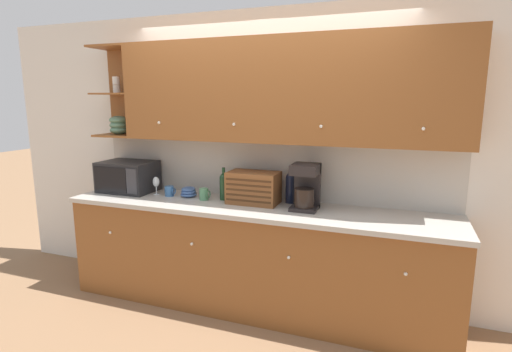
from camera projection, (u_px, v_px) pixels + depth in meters
name	position (u px, v px, depth m)	size (l,w,h in m)	color
ground_plane	(264.00, 290.00, 3.88)	(24.00, 24.00, 0.00)	#896647
wall_back	(265.00, 158.00, 3.66)	(5.74, 0.06, 2.60)	silver
counter_unit	(252.00, 257.00, 3.50)	(3.36, 0.65, 0.93)	brown
backsplash_panel	(264.00, 169.00, 3.65)	(3.34, 0.01, 0.53)	#B7B2A8
upper_cabinets	(277.00, 91.00, 3.31)	(3.34, 0.34, 0.86)	brown
microwave	(128.00, 176.00, 3.92)	(0.52, 0.38, 0.30)	black
wine_glass	(156.00, 183.00, 3.79)	(0.06, 0.06, 0.17)	silver
mug	(170.00, 191.00, 3.74)	(0.10, 0.08, 0.09)	#38669E
bowl_stack_on_counter	(189.00, 192.00, 3.71)	(0.15, 0.15, 0.09)	#3D5B93
mug_blue_second	(204.00, 194.00, 3.59)	(0.09, 0.08, 0.11)	#4C845B
wine_bottle	(224.00, 185.00, 3.59)	(0.07, 0.07, 0.30)	#19381E
bread_box	(253.00, 188.00, 3.47)	(0.44, 0.26, 0.28)	brown
second_wine_bottle	(290.00, 186.00, 3.47)	(0.08, 0.08, 0.33)	black
coffee_maker	(306.00, 186.00, 3.27)	(0.22, 0.23, 0.38)	black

